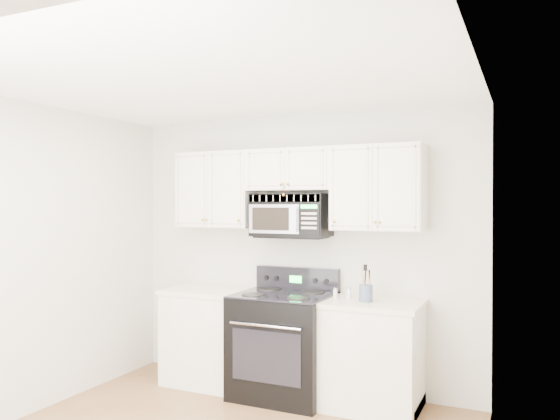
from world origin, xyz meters
The scene contains 9 objects.
room centered at (0.00, 0.00, 1.30)m, with size 3.51×3.51×2.61m.
base_cabinet_left centered at (-0.80, 1.44, 0.43)m, with size 0.86×0.65×0.92m.
base_cabinet_right centered at (0.80, 1.44, 0.43)m, with size 0.86×0.65×0.92m.
range centered at (0.00, 1.39, 0.48)m, with size 0.85×0.77×1.14m.
upper_cabinets centered at (0.00, 1.58, 1.93)m, with size 2.44×0.37×0.75m.
microwave centered at (-0.01, 1.56, 1.65)m, with size 0.72×0.41×0.40m.
utensil_crock centered at (0.77, 1.39, 1.00)m, with size 0.12×0.12×0.31m.
shaker_salt centered at (0.47, 1.44, 0.97)m, with size 0.04×0.04×0.09m.
shaker_pepper centered at (0.59, 1.48, 0.97)m, with size 0.04×0.04×0.10m.
Camera 1 is at (2.03, -3.13, 1.76)m, focal length 35.00 mm.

